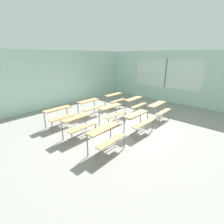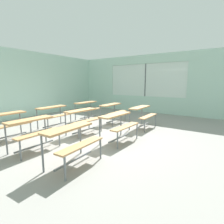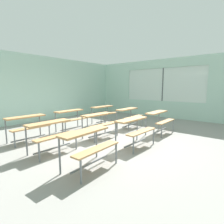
% 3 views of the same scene
% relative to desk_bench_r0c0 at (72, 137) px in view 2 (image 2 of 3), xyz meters
% --- Properties ---
extents(ground, '(10.00, 9.00, 0.05)m').
position_rel_desk_bench_r0c0_xyz_m(ground, '(1.56, 0.87, -0.59)').
color(ground, gray).
extents(wall_back, '(10.00, 0.12, 3.00)m').
position_rel_desk_bench_r0c0_xyz_m(wall_back, '(1.56, 5.37, 0.94)').
color(wall_back, silver).
rests_on(wall_back, ground).
extents(wall_right, '(0.12, 9.00, 3.00)m').
position_rel_desk_bench_r0c0_xyz_m(wall_right, '(6.56, 0.74, 0.88)').
color(wall_right, silver).
rests_on(wall_right, ground).
extents(desk_bench_r0c0, '(1.13, 0.64, 0.74)m').
position_rel_desk_bench_r0c0_xyz_m(desk_bench_r0c0, '(0.00, 0.00, 0.00)').
color(desk_bench_r0c0, tan).
rests_on(desk_bench_r0c0, ground).
extents(desk_bench_r0c1, '(1.12, 0.62, 0.74)m').
position_rel_desk_bench_r0c0_xyz_m(desk_bench_r0c1, '(1.67, -0.00, 0.00)').
color(desk_bench_r0c1, tan).
rests_on(desk_bench_r0c1, ground).
extents(desk_bench_r0c2, '(1.10, 0.59, 0.74)m').
position_rel_desk_bench_r0c0_xyz_m(desk_bench_r0c2, '(3.34, 0.05, 0.00)').
color(desk_bench_r0c2, tan).
rests_on(desk_bench_r0c2, ground).
extents(desk_bench_r1c0, '(1.11, 0.60, 0.74)m').
position_rel_desk_bench_r0c0_xyz_m(desk_bench_r1c0, '(0.01, 1.33, 0.00)').
color(desk_bench_r1c0, tan).
rests_on(desk_bench_r1c0, ground).
extents(desk_bench_r1c1, '(1.12, 0.63, 0.74)m').
position_rel_desk_bench_r0c0_xyz_m(desk_bench_r1c1, '(1.69, 1.30, 0.00)').
color(desk_bench_r1c1, tan).
rests_on(desk_bench_r1c1, ground).
extents(desk_bench_r1c2, '(1.11, 0.61, 0.74)m').
position_rel_desk_bench_r0c0_xyz_m(desk_bench_r1c2, '(3.40, 1.33, 0.00)').
color(desk_bench_r1c2, tan).
rests_on(desk_bench_r1c2, ground).
extents(desk_bench_r2c0, '(1.10, 0.59, 0.74)m').
position_rel_desk_bench_r0c0_xyz_m(desk_bench_r2c0, '(0.04, 2.63, 0.00)').
color(desk_bench_r2c0, tan).
rests_on(desk_bench_r2c0, ground).
extents(desk_bench_r2c1, '(1.11, 0.61, 0.74)m').
position_rel_desk_bench_r0c0_xyz_m(desk_bench_r2c1, '(1.64, 2.67, 0.00)').
color(desk_bench_r2c1, tan).
rests_on(desk_bench_r2c1, ground).
extents(desk_bench_r2c2, '(1.11, 0.61, 0.74)m').
position_rel_desk_bench_r0c0_xyz_m(desk_bench_r2c2, '(3.39, 2.65, 0.00)').
color(desk_bench_r2c2, tan).
rests_on(desk_bench_r2c2, ground).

